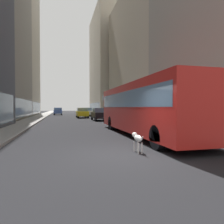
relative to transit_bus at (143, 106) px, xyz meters
The scene contains 13 objects.
ground_plane 30.63m from the transit_bus, 95.25° to the left, with size 120.00×120.00×0.00m, color black.
sidewalk_left 31.66m from the transit_bus, 105.60° to the left, with size 2.40×110.00×0.15m, color gray.
sidewalk_right 30.63m from the transit_bus, 84.56° to the left, with size 2.40×110.00×0.15m, color gray.
building_left_far 41.01m from the transit_bus, 112.61° to the left, with size 9.35×15.93×33.24m.
building_right_mid 22.65m from the transit_bus, 64.48° to the left, with size 9.14×19.53×20.00m.
building_right_far 41.67m from the transit_bus, 76.92° to the left, with size 11.93×17.08×25.45m.
transit_bus is the anchor object (origin of this frame).
car_white_van 28.05m from the transit_bus, 90.00° to the left, with size 1.81×4.15×1.62m.
car_black_suv 14.16m from the transit_bus, 90.00° to the left, with size 1.90×3.98×1.62m.
car_yellow_taxi 21.55m from the transit_bus, 94.26° to the left, with size 1.73×4.37×1.62m.
car_blue_hatchback 36.40m from the transit_bus, 98.85° to the left, with size 1.82×4.19×1.62m.
dalmatian_dog 4.93m from the transit_bus, 115.33° to the right, with size 0.22×0.96×0.72m.
traffic_light_near 2.54m from the transit_bus, 31.01° to the right, with size 0.24×0.41×3.40m.
Camera 1 is at (-2.04, -6.99, 1.70)m, focal length 32.61 mm.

